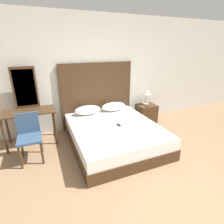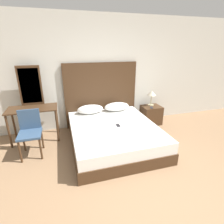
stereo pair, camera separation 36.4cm
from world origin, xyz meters
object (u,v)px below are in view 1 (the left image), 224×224
at_px(phone_on_bed, 119,125).
at_px(nightstand, 146,113).
at_px(phone_on_nightstand, 147,106).
at_px(bed, 114,134).
at_px(vanity_desk, 29,117).
at_px(chair, 29,134).
at_px(table_lamp, 146,93).

relative_size(phone_on_bed, nightstand, 0.31).
relative_size(nightstand, phone_on_nightstand, 3.00).
bearing_deg(bed, vanity_desk, 156.67).
xyz_separation_m(bed, chair, (-1.61, 0.13, 0.28)).
xyz_separation_m(bed, phone_on_bed, (0.08, -0.05, 0.23)).
distance_m(nightstand, vanity_desk, 2.91).
relative_size(phone_on_nightstand, chair, 0.19).
distance_m(bed, vanity_desk, 1.79).
bearing_deg(nightstand, table_lamp, 78.89).
relative_size(bed, vanity_desk, 2.03).
distance_m(bed, phone_on_bed, 0.25).
height_order(bed, chair, chair).
bearing_deg(chair, nightstand, 11.61).
distance_m(phone_on_bed, table_lamp, 1.54).
relative_size(bed, phone_on_bed, 13.50).
distance_m(table_lamp, phone_on_nightstand, 0.37).
relative_size(table_lamp, chair, 0.46).
xyz_separation_m(bed, nightstand, (1.29, 0.73, 0.02)).
height_order(nightstand, table_lamp, table_lamp).
bearing_deg(bed, table_lamp, 32.00).
bearing_deg(phone_on_nightstand, phone_on_bed, -149.16).
distance_m(nightstand, table_lamp, 0.57).
bearing_deg(phone_on_bed, chair, 173.67).
height_order(phone_on_bed, nightstand, nightstand).
bearing_deg(phone_on_bed, table_lamp, 35.48).
height_order(bed, table_lamp, table_lamp).
bearing_deg(chair, phone_on_bed, -6.33).
height_order(bed, vanity_desk, vanity_desk).
bearing_deg(vanity_desk, phone_on_nightstand, -1.36).
xyz_separation_m(phone_on_bed, vanity_desk, (-1.69, 0.75, 0.17)).
bearing_deg(phone_on_nightstand, table_lamp, 67.07).
bearing_deg(table_lamp, phone_on_bed, -144.52).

